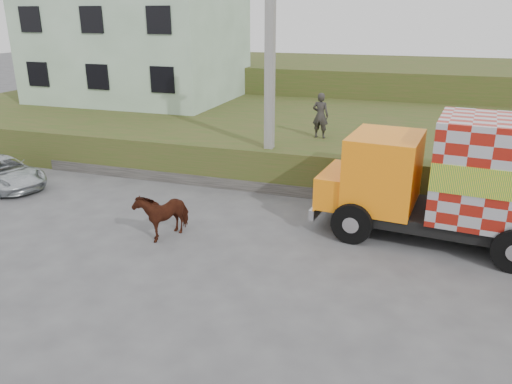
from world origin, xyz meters
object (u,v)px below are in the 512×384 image
(cow, at_px, (163,213))
(suv, at_px, (2,173))
(cargo_truck, at_px, (486,183))
(pedestrian, at_px, (320,115))
(utility_pole, at_px, (270,74))

(cow, distance_m, suv, 7.83)
(cargo_truck, relative_size, suv, 2.12)
(cow, xyz_separation_m, pedestrian, (3.02, 6.92, 1.68))
(utility_pole, height_order, suv, utility_pole)
(utility_pole, bearing_deg, pedestrian, 56.79)
(utility_pole, relative_size, pedestrian, 4.68)
(utility_pole, height_order, pedestrian, utility_pole)
(cow, height_order, pedestrian, pedestrian)
(utility_pole, xyz_separation_m, pedestrian, (1.37, 2.09, -1.72))
(cow, relative_size, suv, 0.42)
(suv, bearing_deg, cargo_truck, -70.18)
(pedestrian, bearing_deg, suv, 31.59)
(cow, bearing_deg, utility_pole, 91.67)
(cargo_truck, bearing_deg, suv, -173.48)
(suv, relative_size, pedestrian, 2.24)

